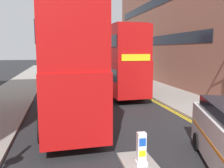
{
  "coord_description": "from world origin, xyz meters",
  "views": [
    {
      "loc": [
        -2.47,
        -2.69,
        3.83
      ],
      "look_at": [
        0.5,
        11.0,
        1.8
      ],
      "focal_mm": 38.51,
      "sensor_mm": 36.0,
      "label": 1
    }
  ],
  "objects_px": {
    "double_decker_bus_away": "(66,64)",
    "double_decker_bus_oncoming": "(114,59)",
    "pedestrian_far": "(124,72)",
    "keep_left_bollard": "(141,151)"
  },
  "relations": [
    {
      "from": "double_decker_bus_away",
      "to": "pedestrian_far",
      "type": "bearing_deg",
      "value": 64.59
    },
    {
      "from": "double_decker_bus_oncoming",
      "to": "pedestrian_far",
      "type": "relative_size",
      "value": 6.73
    },
    {
      "from": "keep_left_bollard",
      "to": "double_decker_bus_oncoming",
      "type": "height_order",
      "value": "double_decker_bus_oncoming"
    },
    {
      "from": "keep_left_bollard",
      "to": "double_decker_bus_away",
      "type": "xyz_separation_m",
      "value": [
        -2.16,
        6.34,
        2.42
      ]
    },
    {
      "from": "pedestrian_far",
      "to": "double_decker_bus_oncoming",
      "type": "bearing_deg",
      "value": -110.55
    },
    {
      "from": "double_decker_bus_away",
      "to": "double_decker_bus_oncoming",
      "type": "height_order",
      "value": "same"
    },
    {
      "from": "double_decker_bus_away",
      "to": "pedestrian_far",
      "type": "distance_m",
      "value": 18.05
    },
    {
      "from": "keep_left_bollard",
      "to": "pedestrian_far",
      "type": "height_order",
      "value": "pedestrian_far"
    },
    {
      "from": "double_decker_bus_oncoming",
      "to": "keep_left_bollard",
      "type": "bearing_deg",
      "value": -99.18
    },
    {
      "from": "double_decker_bus_away",
      "to": "double_decker_bus_oncoming",
      "type": "xyz_separation_m",
      "value": [
        4.37,
        7.34,
        0.0
      ]
    }
  ]
}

